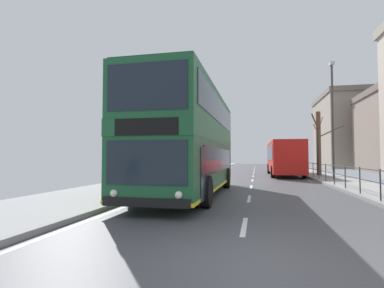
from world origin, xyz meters
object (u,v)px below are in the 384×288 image
at_px(background_bus_far_lane, 284,157).
at_px(background_building_02, 350,131).
at_px(double_decker_bus_main, 190,141).
at_px(street_lamp_far_side, 333,111).
at_px(bare_tree_far_00, 319,142).

distance_m(background_bus_far_lane, background_building_02, 25.81).
xyz_separation_m(double_decker_bus_main, street_lamp_far_side, (7.98, 9.50, 2.48)).
xyz_separation_m(street_lamp_far_side, bare_tree_far_00, (-0.09, 4.43, -1.87)).
relative_size(background_bus_far_lane, street_lamp_far_side, 1.30).
xyz_separation_m(double_decker_bus_main, bare_tree_far_00, (7.90, 13.92, 0.61)).
bearing_deg(bare_tree_far_00, background_bus_far_lane, 152.56).
bearing_deg(street_lamp_far_side, double_decker_bus_main, -130.05).
height_order(street_lamp_far_side, bare_tree_far_00, street_lamp_far_side).
xyz_separation_m(street_lamp_far_side, background_building_02, (9.12, 28.36, 0.93)).
height_order(background_bus_far_lane, bare_tree_far_00, bare_tree_far_00).
relative_size(street_lamp_far_side, background_building_02, 0.59).
relative_size(background_bus_far_lane, background_building_02, 0.77).
height_order(bare_tree_far_00, background_building_02, background_building_02).
distance_m(bare_tree_far_00, background_building_02, 25.79).
relative_size(double_decker_bus_main, bare_tree_far_00, 2.01).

